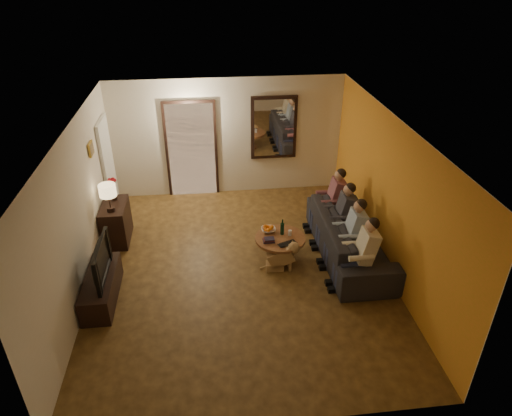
{
  "coord_description": "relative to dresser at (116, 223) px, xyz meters",
  "views": [
    {
      "loc": [
        -0.48,
        -6.36,
        4.87
      ],
      "look_at": [
        0.3,
        0.3,
        1.05
      ],
      "focal_mm": 32.0,
      "sensor_mm": 36.0,
      "label": 1
    }
  ],
  "objects": [
    {
      "name": "tv_stand",
      "position": [
        0.0,
        -1.72,
        -0.16
      ],
      "size": [
        0.45,
        1.31,
        0.44
      ],
      "primitive_type": "cube",
      "color": "black",
      "rests_on": "floor"
    },
    {
      "name": "art_canvas",
      "position": [
        -0.21,
        0.07,
        1.47
      ],
      "size": [
        0.01,
        0.22,
        0.18
      ],
      "primitive_type": "cube",
      "color": "brown",
      "rests_on": "left_wall"
    },
    {
      "name": "person_c",
      "position": [
        4.14,
        -0.69,
        0.22
      ],
      "size": [
        0.6,
        0.4,
        1.2
      ],
      "primitive_type": null,
      "color": "tan",
      "rests_on": "sofa"
    },
    {
      "name": "wine_glass",
      "position": [
        3.16,
        -0.92,
        0.12
      ],
      "size": [
        0.06,
        0.06,
        0.1
      ],
      "primitive_type": "cylinder",
      "color": "silver",
      "rests_on": "coffee_table"
    },
    {
      "name": "fridge_glimpse",
      "position": [
        1.7,
        1.76,
        0.52
      ],
      "size": [
        0.45,
        0.03,
        1.7
      ],
      "primitive_type": "cube",
      "color": "silver",
      "rests_on": "floor"
    },
    {
      "name": "sofa",
      "position": [
        4.24,
        -0.99,
        0.0
      ],
      "size": [
        2.61,
        1.04,
        0.76
      ],
      "primitive_type": "imported",
      "rotation": [
        0.0,
        0.0,
        1.56
      ],
      "color": "black",
      "rests_on": "floor"
    },
    {
      "name": "floor",
      "position": [
        2.25,
        -1.23,
        -0.38
      ],
      "size": [
        5.0,
        6.0,
        0.01
      ],
      "primitive_type": "cube",
      "color": "#3F2910",
      "rests_on": "ground"
    },
    {
      "name": "framed_art",
      "position": [
        -0.22,
        0.07,
        1.47
      ],
      "size": [
        0.03,
        0.28,
        0.24
      ],
      "primitive_type": "cube",
      "color": "#B28C33",
      "rests_on": "left_wall"
    },
    {
      "name": "coffee_table",
      "position": [
        2.98,
        -0.97,
        -0.15
      ],
      "size": [
        1.12,
        1.12,
        0.45
      ],
      "primitive_type": "cylinder",
      "rotation": [
        0.0,
        0.0,
        -0.31
      ],
      "color": "brown",
      "rests_on": "floor"
    },
    {
      "name": "tv",
      "position": [
        0.0,
        -1.72,
        0.36
      ],
      "size": [
        1.03,
        0.14,
        0.59
      ],
      "primitive_type": "imported",
      "rotation": [
        0.0,
        0.0,
        1.57
      ],
      "color": "black",
      "rests_on": "tv_stand"
    },
    {
      "name": "dog",
      "position": [
        2.94,
        -1.28,
        -0.1
      ],
      "size": [
        0.57,
        0.27,
        0.56
      ],
      "primitive_type": null,
      "rotation": [
        0.0,
        0.0,
        -0.05
      ],
      "color": "#986B46",
      "rests_on": "floor"
    },
    {
      "name": "book_stack",
      "position": [
        2.76,
        -1.07,
        0.11
      ],
      "size": [
        0.2,
        0.15,
        0.07
      ],
      "primitive_type": null,
      "color": "black",
      "rests_on": "coffee_table"
    },
    {
      "name": "kitchen_doorway",
      "position": [
        1.45,
        1.75,
        0.67
      ],
      "size": [
        1.0,
        0.06,
        2.1
      ],
      "primitive_type": "cube",
      "color": "#FFE0A5",
      "rests_on": "floor"
    },
    {
      "name": "person_d",
      "position": [
        4.14,
        -0.09,
        0.22
      ],
      "size": [
        0.6,
        0.4,
        1.2
      ],
      "primitive_type": null,
      "color": "tan",
      "rests_on": "sofa"
    },
    {
      "name": "person_a",
      "position": [
        4.14,
        -1.89,
        0.22
      ],
      "size": [
        0.6,
        0.4,
        1.2
      ],
      "primitive_type": null,
      "color": "tan",
      "rests_on": "sofa"
    },
    {
      "name": "white_door",
      "position": [
        -0.21,
        1.07,
        0.64
      ],
      "size": [
        0.06,
        0.85,
        2.04
      ],
      "primitive_type": "cube",
      "color": "white",
      "rests_on": "floor"
    },
    {
      "name": "wine_bottle",
      "position": [
        3.03,
        -0.87,
        0.23
      ],
      "size": [
        0.07,
        0.07,
        0.31
      ],
      "primitive_type": null,
      "color": "black",
      "rests_on": "coffee_table"
    },
    {
      "name": "mirror_frame",
      "position": [
        3.25,
        1.73,
        1.12
      ],
      "size": [
        1.0,
        0.05,
        1.4
      ],
      "primitive_type": "cube",
      "color": "black",
      "rests_on": "back_wall"
    },
    {
      "name": "back_wall",
      "position": [
        2.25,
        1.77,
        0.92
      ],
      "size": [
        5.0,
        0.02,
        2.6
      ],
      "primitive_type": "cube",
      "color": "beige",
      "rests_on": "floor"
    },
    {
      "name": "left_wall",
      "position": [
        -0.25,
        -1.23,
        0.92
      ],
      "size": [
        0.02,
        6.0,
        2.6
      ],
      "primitive_type": "cube",
      "color": "beige",
      "rests_on": "floor"
    },
    {
      "name": "flower_vase",
      "position": [
        0.0,
        0.22,
        0.6
      ],
      "size": [
        0.14,
        0.14,
        0.44
      ],
      "primitive_type": null,
      "color": "#A9121A",
      "rests_on": "dresser"
    },
    {
      "name": "front_wall",
      "position": [
        2.25,
        -4.23,
        0.92
      ],
      "size": [
        5.0,
        0.02,
        2.6
      ],
      "primitive_type": "cube",
      "color": "beige",
      "rests_on": "floor"
    },
    {
      "name": "oranges",
      "position": [
        2.8,
        -0.75,
        0.17
      ],
      "size": [
        0.2,
        0.2,
        0.08
      ],
      "primitive_type": null,
      "color": "orange",
      "rests_on": "bowl"
    },
    {
      "name": "orange_accent",
      "position": [
        4.74,
        -1.23,
        0.92
      ],
      "size": [
        0.01,
        6.0,
        2.6
      ],
      "primitive_type": "cube",
      "color": "gold",
      "rests_on": "right_wall"
    },
    {
      "name": "laptop",
      "position": [
        3.08,
        -1.25,
        0.08
      ],
      "size": [
        0.38,
        0.32,
        0.03
      ],
      "primitive_type": "imported",
      "rotation": [
        0.0,
        0.0,
        0.37
      ],
      "color": "black",
      "rests_on": "coffee_table"
    },
    {
      "name": "ceiling",
      "position": [
        2.25,
        -1.23,
        2.22
      ],
      "size": [
        5.0,
        6.0,
        0.01
      ],
      "primitive_type": "cube",
      "color": "white",
      "rests_on": "back_wall"
    },
    {
      "name": "bowl",
      "position": [
        2.8,
        -0.75,
        0.1
      ],
      "size": [
        0.26,
        0.26,
        0.06
      ],
      "primitive_type": "imported",
      "color": "white",
      "rests_on": "coffee_table"
    },
    {
      "name": "right_wall",
      "position": [
        4.75,
        -1.23,
        0.92
      ],
      "size": [
        0.02,
        6.0,
        2.6
      ],
      "primitive_type": "cube",
      "color": "beige",
      "rests_on": "floor"
    },
    {
      "name": "door_trim",
      "position": [
        1.45,
        1.74,
        0.67
      ],
      "size": [
        1.12,
        0.04,
        2.22
      ],
      "primitive_type": "cube",
      "color": "black",
      "rests_on": "floor"
    },
    {
      "name": "dresser",
      "position": [
        0.0,
        0.0,
        0.0
      ],
      "size": [
        0.45,
        0.85,
        0.76
      ],
      "primitive_type": "cube",
      "color": "black",
      "rests_on": "floor"
    },
    {
      "name": "mirror_glass",
      "position": [
        3.25,
        1.7,
        1.12
      ],
      "size": [
        0.86,
        0.02,
        1.26
      ],
      "primitive_type": "cube",
      "color": "white",
      "rests_on": "back_wall"
    },
    {
      "name": "person_b",
      "position": [
        4.14,
        -1.29,
        0.22
      ],
      "size": [
        0.6,
        0.4,
        1.2
      ],
      "primitive_type": null,
      "color": "tan",
      "rests_on": "sofa"
    },
    {
      "name": "table_lamp",
      "position": [
        0.0,
        -0.22,
        0.65
      ],
      "size": [
        0.3,
        0.3,
        0.54
      ],
      "primitive_type": null,
      "color": "beige",
      "rests_on": "dresser"
    }
  ]
}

